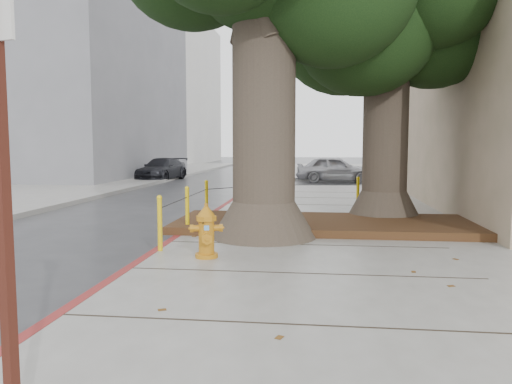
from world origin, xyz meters
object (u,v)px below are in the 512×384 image
(fire_hydrant, at_px, (206,231))
(car_red, at_px, (504,170))
(car_dark, at_px, (162,169))
(car_silver, at_px, (335,169))
(signpost, at_px, (2,189))

(fire_hydrant, distance_m, car_red, 21.39)
(car_red, distance_m, car_dark, 17.60)
(car_silver, height_order, car_red, car_silver)
(car_silver, bearing_deg, car_dark, 86.52)
(signpost, distance_m, car_silver, 23.49)
(signpost, xyz_separation_m, car_dark, (-6.61, 23.76, -1.09))
(fire_hydrant, distance_m, car_dark, 19.87)
(car_dark, bearing_deg, car_red, 5.22)
(car_silver, distance_m, car_red, 8.29)
(signpost, distance_m, car_red, 25.87)
(car_red, bearing_deg, fire_hydrant, 153.65)
(car_silver, relative_size, car_red, 0.97)
(fire_hydrant, height_order, signpost, signpost)
(fire_hydrant, xyz_separation_m, car_silver, (2.67, 18.27, 0.11))
(fire_hydrant, relative_size, signpost, 0.32)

